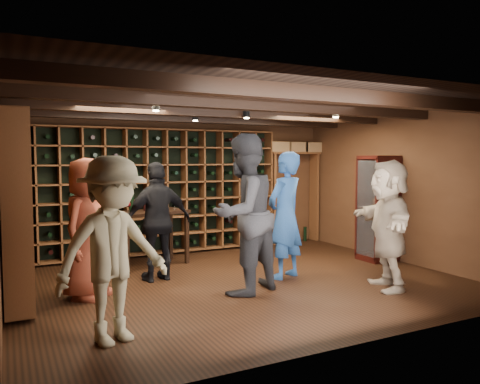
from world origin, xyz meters
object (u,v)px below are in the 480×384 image
guest_red_floral (88,228)px  guest_beige (388,224)px  man_blue_shirt (285,215)px  guest_khaki (113,250)px  man_grey_suit (244,214)px  tasting_table (150,217)px  guest_woman_black (158,221)px  display_cabinet (378,210)px

guest_red_floral → guest_beige: bearing=-70.8°
man_blue_shirt → guest_khaki: man_blue_shirt is taller
man_grey_suit → guest_beige: bearing=137.0°
guest_beige → tasting_table: bearing=-114.1°
guest_red_floral → guest_woman_black: guest_red_floral is taller
guest_beige → man_blue_shirt: bearing=-116.2°
man_blue_shirt → man_grey_suit: 0.99m
guest_red_floral → guest_khaki: (-0.02, -1.58, 0.01)m
guest_khaki → guest_beige: size_ratio=1.02×
man_blue_shirt → tasting_table: man_blue_shirt is taller
guest_red_floral → tasting_table: guest_red_floral is taller
guest_beige → tasting_table: (-2.46, 2.72, -0.07)m
guest_woman_black → tasting_table: guest_woman_black is taller
display_cabinet → man_grey_suit: (-2.94, -0.72, 0.17)m
guest_red_floral → guest_woman_black: (1.02, 0.42, -0.03)m
display_cabinet → man_blue_shirt: size_ratio=0.96×
man_grey_suit → guest_beige: man_grey_suit is taller
man_grey_suit → guest_woman_black: bearing=-76.8°
man_blue_shirt → man_grey_suit: size_ratio=0.89×
guest_woman_black → guest_beige: 3.15m
man_grey_suit → tasting_table: man_grey_suit is taller
man_grey_suit → guest_red_floral: man_grey_suit is taller
guest_woman_black → guest_beige: (2.60, -1.77, 0.02)m
man_grey_suit → guest_khaki: bearing=3.7°
man_blue_shirt → guest_beige: man_blue_shirt is taller
tasting_table → man_blue_shirt: bearing=-60.8°
man_blue_shirt → guest_beige: 1.43m
man_grey_suit → guest_red_floral: bearing=-43.1°
display_cabinet → guest_beige: 1.79m
guest_red_floral → guest_beige: guest_red_floral is taller
tasting_table → man_grey_suit: bearing=-86.8°
man_grey_suit → tasting_table: size_ratio=1.58×
man_grey_suit → guest_beige: 1.94m
display_cabinet → guest_red_floral: (-4.75, -0.04, 0.01)m
display_cabinet → guest_beige: display_cabinet is taller
guest_beige → tasting_table: 3.66m
display_cabinet → man_grey_suit: size_ratio=0.86×
guest_woman_black → guest_khaki: size_ratio=0.96×
tasting_table → display_cabinet: bearing=-34.6°
display_cabinet → guest_red_floral: display_cabinet is taller
guest_khaki → guest_beige: (3.64, 0.23, -0.02)m
guest_khaki → man_grey_suit: bearing=8.6°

